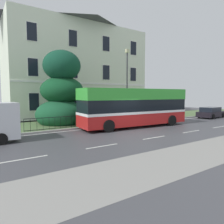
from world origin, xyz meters
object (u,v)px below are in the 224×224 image
(georgian_townhouse, at_px, (76,65))
(parked_hatchback_00, at_px, (211,113))
(street_lamp_post, at_px, (127,81))
(litter_bin, at_px, (78,119))
(evergreen_tree, at_px, (61,95))
(single_decker_bus, at_px, (135,107))

(georgian_townhouse, height_order, parked_hatchback_00, georgian_townhouse)
(street_lamp_post, bearing_deg, litter_bin, -179.75)
(georgian_townhouse, height_order, litter_bin, georgian_townhouse)
(evergreen_tree, distance_m, single_decker_bus, 6.99)
(parked_hatchback_00, height_order, street_lamp_post, street_lamp_post)
(georgian_townhouse, xyz_separation_m, single_decker_bus, (-0.11, -12.78, -5.15))
(litter_bin, bearing_deg, evergreen_tree, 108.15)
(street_lamp_post, height_order, litter_bin, street_lamp_post)
(evergreen_tree, distance_m, street_lamp_post, 6.66)
(georgian_townhouse, bearing_deg, street_lamp_post, -83.59)
(parked_hatchback_00, bearing_deg, evergreen_tree, 159.42)
(georgian_townhouse, bearing_deg, litter_bin, -113.29)
(evergreen_tree, bearing_deg, parked_hatchback_00, -15.22)
(single_decker_bus, xyz_separation_m, litter_bin, (-4.21, 2.73, -1.06))
(evergreen_tree, height_order, parked_hatchback_00, evergreen_tree)
(georgian_townhouse, xyz_separation_m, street_lamp_post, (1.13, -10.03, -2.66))
(georgian_townhouse, height_order, street_lamp_post, georgian_townhouse)
(parked_hatchback_00, bearing_deg, litter_bin, 165.85)
(georgian_townhouse, relative_size, litter_bin, 15.95)
(street_lamp_post, bearing_deg, parked_hatchback_00, -13.11)
(evergreen_tree, bearing_deg, single_decker_bus, -44.69)
(evergreen_tree, relative_size, street_lamp_post, 1.01)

